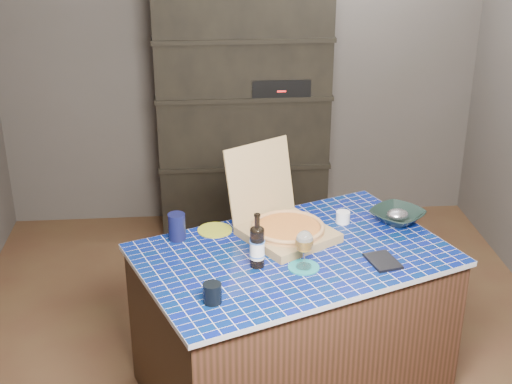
{
  "coord_description": "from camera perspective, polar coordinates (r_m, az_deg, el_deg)",
  "views": [
    {
      "loc": [
        -0.31,
        -3.33,
        2.44
      ],
      "look_at": [
        -0.03,
        0.0,
        0.96
      ],
      "focal_mm": 50.0,
      "sensor_mm": 36.0,
      "label": 1
    }
  ],
  "objects": [
    {
      "name": "room",
      "position": [
        3.55,
        0.54,
        4.33
      ],
      "size": [
        3.5,
        3.5,
        3.5
      ],
      "color": "brown",
      "rests_on": "ground"
    },
    {
      "name": "shelving_unit",
      "position": [
        5.1,
        -1.0,
        6.41
      ],
      "size": [
        1.2,
        0.41,
        1.8
      ],
      "color": "black",
      "rests_on": "floor"
    },
    {
      "name": "kitchen_island",
      "position": [
        3.63,
        2.9,
        -10.36
      ],
      "size": [
        1.69,
        1.39,
        0.8
      ],
      "rotation": [
        0.0,
        0.0,
        0.38
      ],
      "color": "#4D291E",
      "rests_on": "floor"
    },
    {
      "name": "pizza_box",
      "position": [
        3.54,
        2.32,
        -2.69
      ],
      "size": [
        0.58,
        0.61,
        0.42
      ],
      "rotation": [
        0.0,
        0.0,
        0.55
      ],
      "color": "#997B4E",
      "rests_on": "kitchen_island"
    },
    {
      "name": "mead_bottle",
      "position": [
        3.25,
        0.09,
        -4.33
      ],
      "size": [
        0.07,
        0.07,
        0.27
      ],
      "color": "black",
      "rests_on": "kitchen_island"
    },
    {
      "name": "teal_trivet",
      "position": [
        3.29,
        3.84,
        -6.03
      ],
      "size": [
        0.15,
        0.15,
        0.01
      ],
      "primitive_type": "cylinder",
      "color": "#167073",
      "rests_on": "kitchen_island"
    },
    {
      "name": "wine_glass",
      "position": [
        3.23,
        3.9,
        -4.06
      ],
      "size": [
        0.08,
        0.08,
        0.18
      ],
      "color": "white",
      "rests_on": "teal_trivet"
    },
    {
      "name": "tumbler",
      "position": [
        3.02,
        -3.51,
        -8.08
      ],
      "size": [
        0.08,
        0.08,
        0.09
      ],
      "primitive_type": "cylinder",
      "color": "black",
      "rests_on": "kitchen_island"
    },
    {
      "name": "dvd_case",
      "position": [
        3.38,
        10.11,
        -5.46
      ],
      "size": [
        0.16,
        0.2,
        0.01
      ],
      "primitive_type": "cube",
      "rotation": [
        0.0,
        0.0,
        0.24
      ],
      "color": "black",
      "rests_on": "kitchen_island"
    },
    {
      "name": "bowl",
      "position": [
        3.77,
        11.25,
        -1.89
      ],
      "size": [
        0.36,
        0.36,
        0.06
      ],
      "primitive_type": "imported",
      "rotation": [
        0.0,
        0.0,
        0.69
      ],
      "color": "black",
      "rests_on": "kitchen_island"
    },
    {
      "name": "foil_contents",
      "position": [
        3.77,
        11.26,
        -1.77
      ],
      "size": [
        0.12,
        0.1,
        0.05
      ],
      "primitive_type": "ellipsoid",
      "color": "#B7B6C2",
      "rests_on": "bowl"
    },
    {
      "name": "white_jar",
      "position": [
        3.72,
        6.97,
        -2.01
      ],
      "size": [
        0.07,
        0.07,
        0.06
      ],
      "primitive_type": "cylinder",
      "color": "white",
      "rests_on": "kitchen_island"
    },
    {
      "name": "navy_cup",
      "position": [
        3.53,
        -6.35,
        -2.77
      ],
      "size": [
        0.09,
        0.09,
        0.14
      ],
      "primitive_type": "cylinder",
      "color": "black",
      "rests_on": "kitchen_island"
    },
    {
      "name": "green_trivet",
      "position": [
        3.62,
        -3.31,
        -3.06
      ],
      "size": [
        0.18,
        0.18,
        0.01
      ],
      "primitive_type": "cylinder",
      "color": "olive",
      "rests_on": "kitchen_island"
    }
  ]
}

